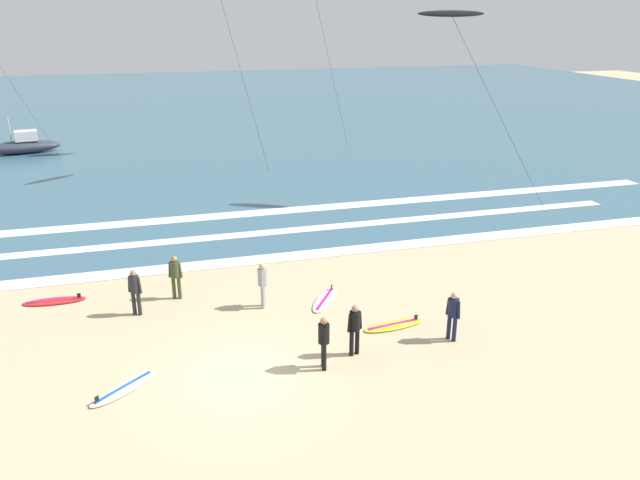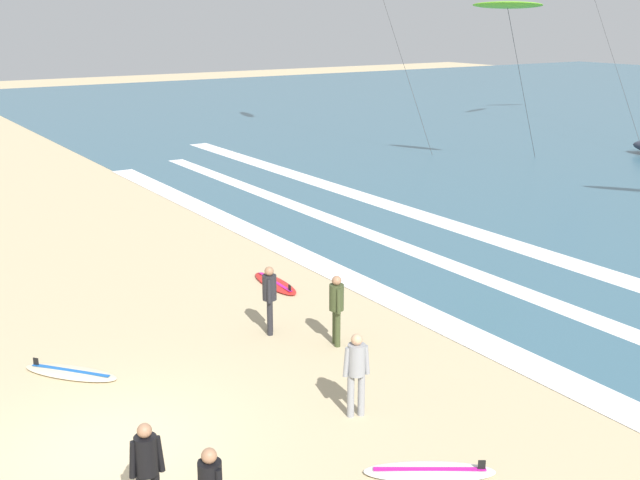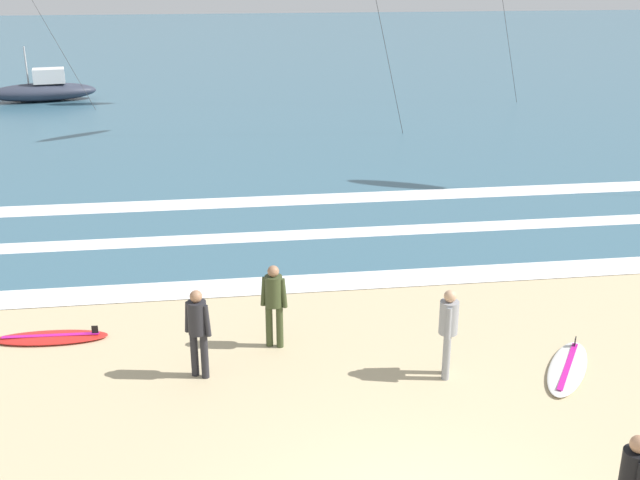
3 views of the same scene
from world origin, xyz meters
name	(u,v)px [view 2 (image 2 of 3)]	position (x,y,z in m)	size (l,w,h in m)	color
ground_plane	(114,447)	(0.00, 0.00, 0.00)	(160.00, 160.00, 0.00)	tan
wave_foam_shoreline	(510,355)	(1.08, 8.30, 0.01)	(48.85, 0.97, 0.01)	white
wave_foam_mid_break	(511,288)	(-1.90, 11.45, 0.01)	(45.17, 0.76, 0.01)	white
wave_foam_outer_break	(602,273)	(-1.39, 14.50, 0.01)	(54.25, 1.02, 0.01)	white
surfer_left_near	(147,465)	(2.29, -0.23, 0.96)	(0.32, 0.52, 1.60)	black
surfer_background_far	(270,294)	(-2.79, 4.61, 0.96)	(0.48, 0.34, 1.60)	#232328
surfer_mid_group	(356,367)	(1.36, 4.04, 0.96)	(0.32, 0.51, 1.60)	gray
surfer_right_near	(336,304)	(-1.44, 5.52, 0.96)	(0.51, 0.32, 1.60)	#384223
surfboard_near_water	(430,472)	(3.52, 3.93, 0.05)	(1.65, 2.09, 0.25)	silver
surfboard_right_spare	(71,372)	(-3.15, 0.18, 0.05)	(2.00, 1.80, 0.25)	beige
surfboard_foreground_flat	(275,283)	(-5.59, 6.35, 0.05)	(2.12, 0.68, 0.25)	red
kite_lime_low_near	(507,6)	(-13.51, 22.69, 7.38)	(3.32, 5.48, 7.63)	#70C628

